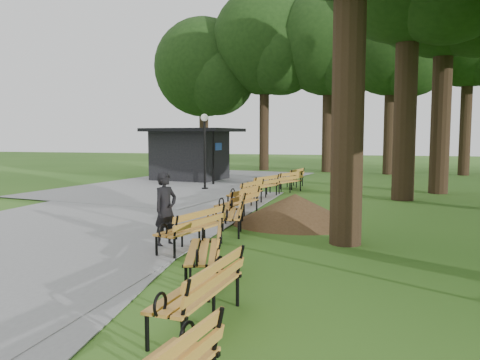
% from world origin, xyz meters
% --- Properties ---
extents(ground, '(100.00, 100.00, 0.00)m').
position_xyz_m(ground, '(0.00, 0.00, 0.00)').
color(ground, '#30611B').
rests_on(ground, ground).
extents(path, '(12.00, 38.00, 0.06)m').
position_xyz_m(path, '(-4.00, 3.00, 0.03)').
color(path, gray).
rests_on(path, ground).
extents(person, '(0.59, 0.69, 1.59)m').
position_xyz_m(person, '(-0.78, 1.01, 0.80)').
color(person, black).
rests_on(person, ground).
extents(kiosk, '(4.86, 4.38, 2.72)m').
position_xyz_m(kiosk, '(-5.45, 15.39, 1.36)').
color(kiosk, black).
rests_on(kiosk, ground).
extents(lamp_post, '(0.32, 0.32, 3.28)m').
position_xyz_m(lamp_post, '(-3.26, 11.22, 2.35)').
color(lamp_post, black).
rests_on(lamp_post, ground).
extents(dirt_mound, '(2.83, 2.83, 0.82)m').
position_xyz_m(dirt_mound, '(1.56, 4.21, 0.41)').
color(dirt_mound, '#47301C').
rests_on(dirt_mound, ground).
extents(bench_1, '(0.85, 1.96, 0.88)m').
position_xyz_m(bench_1, '(1.27, -2.86, 0.44)').
color(bench_1, '#C7822E').
rests_on(bench_1, ground).
extents(bench_2, '(1.13, 2.00, 0.88)m').
position_xyz_m(bench_2, '(0.71, -0.94, 0.44)').
color(bench_2, '#C7822E').
rests_on(bench_2, ground).
extents(bench_3, '(1.14, 2.00, 0.88)m').
position_xyz_m(bench_3, '(-0.16, 0.83, 0.44)').
color(bench_3, '#C7822E').
rests_on(bench_3, ground).
extents(bench_4, '(0.99, 1.99, 0.88)m').
position_xyz_m(bench_4, '(0.18, 2.86, 0.44)').
color(bench_4, '#C7822E').
rests_on(bench_4, ground).
extents(bench_5, '(1.08, 2.00, 0.88)m').
position_xyz_m(bench_5, '(-0.16, 4.75, 0.44)').
color(bench_5, '#C7822E').
rests_on(bench_5, ground).
extents(bench_6, '(1.03, 1.99, 0.88)m').
position_xyz_m(bench_6, '(-0.47, 7.02, 0.44)').
color(bench_6, '#C7822E').
rests_on(bench_6, ground).
extents(bench_7, '(1.24, 2.00, 0.88)m').
position_xyz_m(bench_7, '(-0.37, 9.14, 0.44)').
color(bench_7, '#C7822E').
rests_on(bench_7, ground).
extents(bench_8, '(1.36, 2.00, 0.88)m').
position_xyz_m(bench_8, '(0.26, 11.21, 0.44)').
color(bench_8, '#C7822E').
rests_on(bench_8, ground).
extents(bench_9, '(1.04, 1.99, 0.88)m').
position_xyz_m(bench_9, '(0.26, 13.08, 0.44)').
color(bench_9, '#C7822E').
rests_on(bench_9, ground).
extents(tree_backdrop, '(35.80, 9.77, 16.09)m').
position_xyz_m(tree_backdrop, '(6.67, 23.11, 8.05)').
color(tree_backdrop, black).
rests_on(tree_backdrop, ground).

